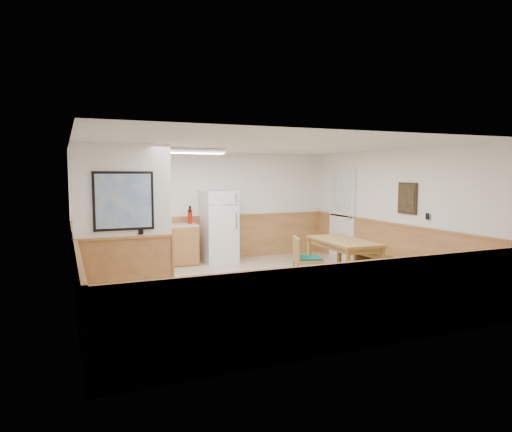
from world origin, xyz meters
name	(u,v)px	position (x,y,z in m)	size (l,w,h in m)	color
ground	(259,289)	(0.00, 0.00, 0.00)	(6.00, 6.00, 0.00)	tan
ceiling	(259,145)	(0.00, 0.00, 2.50)	(6.00, 6.00, 0.02)	silver
back_wall	(208,207)	(0.00, 3.00, 1.25)	(6.00, 0.02, 2.50)	white
right_wall	(398,212)	(3.00, 0.00, 1.25)	(0.02, 6.00, 2.50)	white
left_wall	(73,226)	(-3.00, 0.00, 1.25)	(0.02, 6.00, 2.50)	white
wainscot_back	(209,238)	(0.00, 2.98, 0.50)	(6.00, 0.04, 1.00)	tan
wainscot_right	(396,250)	(2.98, 0.00, 0.50)	(0.04, 6.00, 1.00)	tan
wainscot_left	(76,276)	(-2.98, 0.00, 0.50)	(0.04, 6.00, 1.00)	tan
partition_wall	(124,224)	(-2.25, 0.19, 1.23)	(1.50, 0.20, 2.50)	white
kitchen_counter	(160,245)	(-1.21, 2.68, 0.46)	(2.20, 0.61, 1.00)	#A06738
exterior_door	(342,214)	(2.96, 1.90, 1.05)	(0.07, 1.02, 2.15)	white
kitchen_window	(114,195)	(-2.10, 2.98, 1.55)	(0.80, 0.04, 1.00)	white
wall_painting	(407,198)	(2.97, -0.30, 1.55)	(0.04, 0.50, 0.60)	#2F2012
fluorescent_fixture	(193,151)	(-0.80, 1.30, 2.45)	(1.20, 0.30, 0.09)	white
refrigerator	(219,226)	(0.14, 2.63, 0.82)	(0.74, 0.73, 1.63)	white
dining_table	(344,245)	(1.83, 0.13, 0.65)	(0.92, 1.68, 0.75)	#AC803F
dining_bench	(387,258)	(2.80, 0.03, 0.35)	(0.44, 1.75, 0.45)	#AC803F
dining_chair	(303,256)	(0.93, 0.12, 0.49)	(0.80, 0.65, 0.85)	#AC803F
fire_extinguisher	(190,216)	(-0.52, 2.68, 1.08)	(0.13, 0.13, 0.40)	#AC1509
soap_bottle	(117,222)	(-2.10, 2.64, 1.01)	(0.07, 0.07, 0.22)	#1A912F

